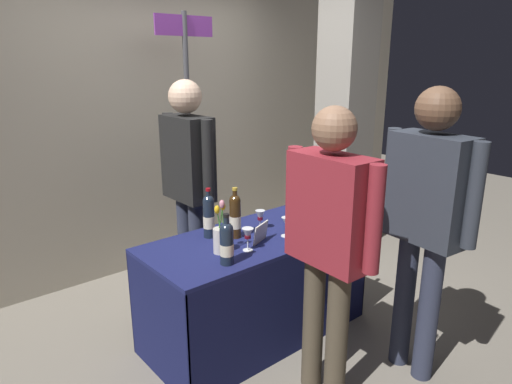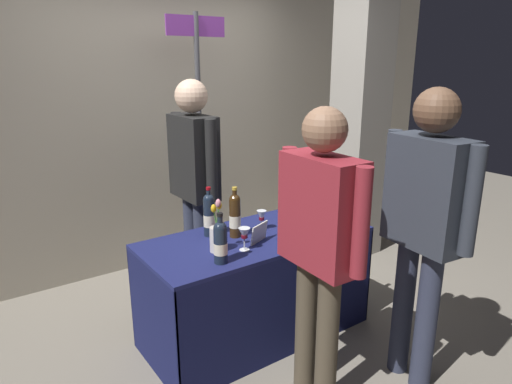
{
  "view_description": "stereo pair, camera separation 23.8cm",
  "coord_description": "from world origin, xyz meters",
  "views": [
    {
      "loc": [
        -1.81,
        -2.15,
        1.86
      ],
      "look_at": [
        0.0,
        0.0,
        1.03
      ],
      "focal_mm": 31.94,
      "sensor_mm": 36.0,
      "label": 1
    },
    {
      "loc": [
        -1.62,
        -2.3,
        1.86
      ],
      "look_at": [
        0.0,
        0.0,
        1.03
      ],
      "focal_mm": 31.94,
      "sensor_mm": 36.0,
      "label": 2
    }
  ],
  "objects": [
    {
      "name": "flower_vase",
      "position": [
        -0.34,
        -0.07,
        0.84
      ],
      "size": [
        0.08,
        0.08,
        0.34
      ],
      "color": "silver",
      "rests_on": "tasting_table"
    },
    {
      "name": "wine_glass_near_vendor",
      "position": [
        0.14,
        -0.14,
        0.83
      ],
      "size": [
        0.07,
        0.07,
        0.13
      ],
      "color": "silver",
      "rests_on": "tasting_table"
    },
    {
      "name": "featured_wine_bottle",
      "position": [
        -0.41,
        -0.23,
        0.86
      ],
      "size": [
        0.08,
        0.08,
        0.3
      ],
      "color": "#192333",
      "rests_on": "tasting_table"
    },
    {
      "name": "display_bottle_2",
      "position": [
        0.56,
        -0.2,
        0.87
      ],
      "size": [
        0.07,
        0.07,
        0.33
      ],
      "color": "#38230F",
      "rests_on": "tasting_table"
    },
    {
      "name": "back_partition",
      "position": [
        0.0,
        1.58,
        1.32
      ],
      "size": [
        7.19,
        0.12,
        2.63
      ],
      "primitive_type": "cube",
      "color": "#B2A893",
      "rests_on": "ground_plane"
    },
    {
      "name": "wine_glass_mid",
      "position": [
        0.09,
        0.06,
        0.83
      ],
      "size": [
        0.07,
        0.07,
        0.14
      ],
      "color": "silver",
      "rests_on": "tasting_table"
    },
    {
      "name": "display_bottle_1",
      "position": [
        -0.25,
        0.18,
        0.88
      ],
      "size": [
        0.08,
        0.08,
        0.33
      ],
      "color": "#192333",
      "rests_on": "tasting_table"
    },
    {
      "name": "brochure_stand",
      "position": [
        -0.05,
        -0.11,
        0.8
      ],
      "size": [
        0.17,
        0.09,
        0.13
      ],
      "primitive_type": "cube",
      "rotation": [
        -0.14,
        0.0,
        3.53
      ],
      "color": "silver",
      "rests_on": "tasting_table"
    },
    {
      "name": "vendor_presenter",
      "position": [
        -0.11,
        0.64,
        1.04
      ],
      "size": [
        0.24,
        0.59,
        1.73
      ],
      "rotation": [
        0.0,
        0.0,
        -1.55
      ],
      "color": "#2D3347",
      "rests_on": "ground_plane"
    },
    {
      "name": "wine_glass_near_taster",
      "position": [
        -0.2,
        -0.16,
        0.84
      ],
      "size": [
        0.07,
        0.07,
        0.14
      ],
      "color": "silver",
      "rests_on": "tasting_table"
    },
    {
      "name": "tasting_table",
      "position": [
        0.0,
        0.0,
        0.51
      ],
      "size": [
        1.52,
        0.69,
        0.73
      ],
      "color": "#191E51",
      "rests_on": "ground_plane"
    },
    {
      "name": "taster_foreground_left",
      "position": [
        0.49,
        -0.91,
        1.05
      ],
      "size": [
        0.26,
        0.61,
        1.72
      ],
      "rotation": [
        0.0,
        0.0,
        1.46
      ],
      "color": "#2D3347",
      "rests_on": "ground_plane"
    },
    {
      "name": "taster_foreground_right",
      "position": [
        -0.09,
        -0.7,
        0.99
      ],
      "size": [
        0.23,
        0.63,
        1.64
      ],
      "rotation": [
        0.0,
        0.0,
        1.53
      ],
      "color": "#4C4233",
      "rests_on": "ground_plane"
    },
    {
      "name": "booth_signpost",
      "position": [
        0.2,
        1.12,
        1.34
      ],
      "size": [
        0.52,
        0.04,
        2.22
      ],
      "color": "#47474C",
      "rests_on": "ground_plane"
    },
    {
      "name": "display_bottle_0",
      "position": [
        -0.12,
        0.06,
        0.88
      ],
      "size": [
        0.08,
        0.08,
        0.34
      ],
      "color": "#38230F",
      "rests_on": "tasting_table"
    },
    {
      "name": "display_bottle_3",
      "position": [
        0.53,
        -0.08,
        0.86
      ],
      "size": [
        0.07,
        0.07,
        0.3
      ],
      "color": "black",
      "rests_on": "tasting_table"
    },
    {
      "name": "concrete_pillar",
      "position": [
        1.63,
        0.63,
        1.75
      ],
      "size": [
        0.4,
        0.4,
        3.5
      ],
      "primitive_type": "cube",
      "color": "gray",
      "rests_on": "ground_plane"
    },
    {
      "name": "display_bottle_4",
      "position": [
        0.35,
        0.03,
        0.88
      ],
      "size": [
        0.07,
        0.07,
        0.34
      ],
      "color": "black",
      "rests_on": "tasting_table"
    },
    {
      "name": "ground_plane",
      "position": [
        0.0,
        0.0,
        0.0
      ],
      "size": [
        12.0,
        12.0,
        0.0
      ],
      "primitive_type": "plane",
      "color": "gray"
    }
  ]
}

